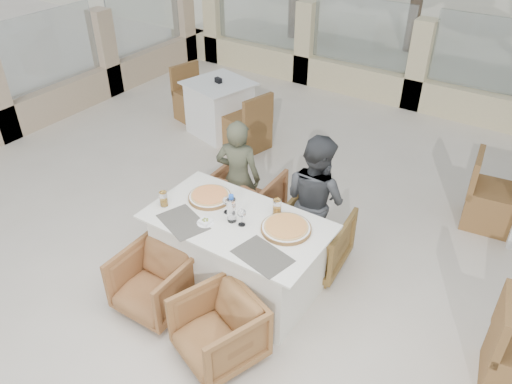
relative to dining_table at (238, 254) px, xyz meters
The scene contains 21 objects.
ground 0.39m from the dining_table, 89.67° to the left, with size 80.00×80.00×0.00m, color beige.
perimeter_wall_far 4.89m from the dining_table, 89.99° to the left, with size 10.00×0.34×1.60m, color beige, non-canonical shape.
perimeter_wall_left 4.79m from the dining_table, 160.71° to the left, with size 0.34×7.00×1.60m, color tan, non-canonical shape.
dining_table is the anchor object (origin of this frame).
placemat_near_left 0.61m from the dining_table, 143.55° to the right, with size 0.45×0.30×0.00m, color #555148.
placemat_near_right 0.64m from the dining_table, 31.39° to the right, with size 0.45×0.30×0.00m, color #4F4C43.
pizza_left 0.59m from the dining_table, 161.62° to the left, with size 0.40×0.40×0.05m, color #F25521.
pizza_right 0.60m from the dining_table, 16.03° to the left, with size 0.43×0.43×0.06m, color #CB571B.
water_bottle 0.52m from the dining_table, 140.81° to the right, with size 0.08×0.08×0.27m, color #A5BCD9.
wine_glass_centre 0.50m from the dining_table, 160.04° to the left, with size 0.08×0.08×0.18m, color white, non-canonical shape.
wine_glass_near 0.48m from the dining_table, 20.10° to the right, with size 0.08×0.08×0.18m, color silver, non-canonical shape.
beer_glass_left 0.84m from the dining_table, 165.23° to the right, with size 0.07×0.07×0.14m, color orange.
beer_glass_right 0.59m from the dining_table, 49.09° to the left, with size 0.08×0.08×0.15m, color orange.
olive_dish 0.49m from the dining_table, 138.45° to the right, with size 0.11×0.11×0.04m, color white, non-canonical shape.
armchair_far_left 1.03m from the dining_table, 119.85° to the left, with size 0.66×0.68×0.62m, color #905A34.
armchair_far_right 0.80m from the dining_table, 57.72° to the left, with size 0.65×0.67×0.61m, color brown.
armchair_near_left 0.78m from the dining_table, 127.09° to the right, with size 0.60×0.62×0.57m, color #915E34.
armchair_near_right 0.81m from the dining_table, 65.77° to the right, with size 0.61×0.63×0.57m, color #936235.
diner_left 0.92m from the dining_table, 124.65° to the left, with size 0.47×0.31×1.29m, color #494B37.
diner_right 0.90m from the dining_table, 64.57° to the left, with size 0.66×0.52×1.36m, color #37393C.
bg_table_a 3.19m from the dining_table, 130.06° to the left, with size 1.64×0.82×0.77m, color white, non-canonical shape.
Camera 1 is at (2.04, -2.85, 3.40)m, focal length 35.00 mm.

